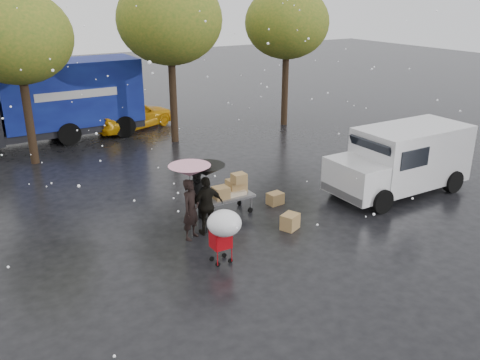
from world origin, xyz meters
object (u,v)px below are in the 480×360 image
white_van (402,159)px  yellow_taxi (132,115)px  shopping_cart (224,226)px  blue_truck (52,102)px  person_black (207,206)px  vendor_cart (230,190)px  person_pink (191,209)px

white_van → yellow_taxi: 13.44m
shopping_cart → blue_truck: bearing=94.5°
white_van → yellow_taxi: size_ratio=1.15×
shopping_cart → white_van: bearing=9.5°
person_black → white_van: (7.02, -0.51, 0.32)m
person_black → vendor_cart: 1.55m
vendor_cart → yellow_taxi: (0.81, 11.08, 0.00)m
vendor_cart → yellow_taxi: 11.11m
blue_truck → vendor_cart: bearing=-75.8°
person_black → white_van: size_ratio=0.34×
white_van → person_black: bearing=175.8°
person_pink → person_black: bearing=-25.8°
yellow_taxi → shopping_cart: bearing=147.4°
shopping_cart → blue_truck: 13.78m
shopping_cart → vendor_cart: bearing=57.3°
yellow_taxi → blue_truck: bearing=68.2°
person_pink → vendor_cart: (1.76, 0.94, -0.13)m
person_pink → yellow_taxi: person_pink is taller
vendor_cart → shopping_cart: shopping_cart is taller
person_black → yellow_taxi: 12.15m
vendor_cart → blue_truck: 11.45m
shopping_cart → yellow_taxi: size_ratio=0.34×
person_black → shopping_cart: size_ratio=1.15×
white_van → blue_truck: 15.13m
person_pink → blue_truck: bearing=64.1°
shopping_cart → white_van: 7.58m
person_black → white_van: white_van is taller
shopping_cart → yellow_taxi: bearing=79.6°
person_pink → person_black: 0.50m
person_pink → person_black: person_pink is taller
person_black → blue_truck: size_ratio=0.20×
white_van → blue_truck: blue_truck is taller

